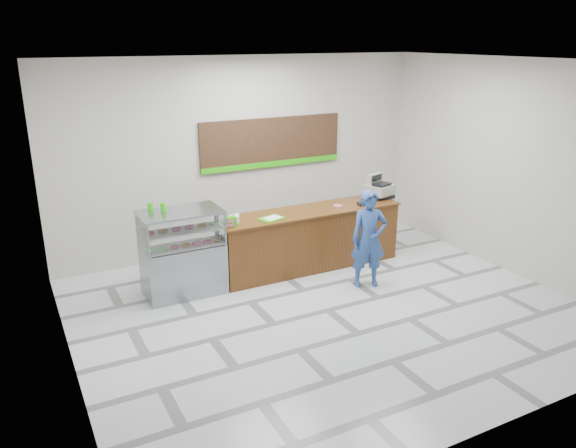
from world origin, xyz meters
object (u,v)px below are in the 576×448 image
serving_tray (272,218)px  cash_register (378,189)px  display_case (183,252)px  sales_counter (309,239)px  customer (369,239)px

serving_tray → cash_register: bearing=-9.6°
display_case → sales_counter: bearing=0.0°
customer → display_case: bearing=177.6°
display_case → customer: size_ratio=0.85×
customer → sales_counter: bearing=132.7°
sales_counter → display_case: 2.23m
sales_counter → customer: customer is taller
serving_tray → customer: 1.57m
serving_tray → display_case: bearing=157.9°
sales_counter → display_case: (-2.22, -0.00, 0.16)m
serving_tray → customer: (1.24, -0.93, -0.26)m
serving_tray → sales_counter: bearing=-5.9°
cash_register → serving_tray: size_ratio=1.32×
cash_register → customer: size_ratio=0.36×
cash_register → serving_tray: bearing=169.4°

